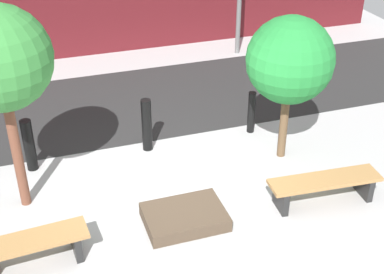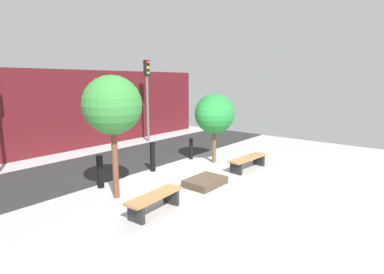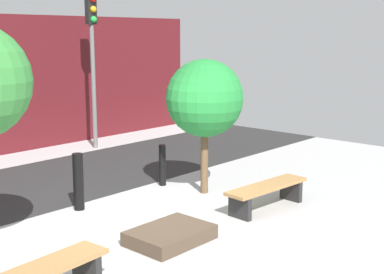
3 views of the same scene
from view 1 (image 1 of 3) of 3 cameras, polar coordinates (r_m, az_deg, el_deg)
name	(u,v)px [view 1 (image 1 of 3)]	position (r m, az deg, el deg)	size (l,w,h in m)	color
ground_plane	(172,197)	(8.89, -2.14, -6.44)	(18.00, 18.00, 0.00)	#A5A5A5
road_strip	(125,104)	(11.88, -7.12, 3.56)	(18.00, 3.49, 0.01)	#272727
bench_left	(30,247)	(7.80, -16.92, -11.16)	(1.63, 0.57, 0.46)	black
bench_right	(324,185)	(8.86, 13.93, -4.98)	(1.86, 0.58, 0.45)	black
planter_bed	(185,217)	(8.31, -0.80, -8.52)	(1.23, 0.88, 0.22)	#4A3B2C
tree_behind_right_bench	(290,61)	(9.24, 10.41, 8.02)	(1.51, 1.51, 2.65)	brown
bollard_far_left	(29,145)	(9.74, -16.98, -0.84)	(0.20, 0.20, 0.97)	black
bollard_left	(147,125)	(9.92, -4.85, 1.28)	(0.19, 0.19, 1.03)	black
bollard_center	(251,112)	(10.58, 6.35, 2.63)	(0.15, 0.15, 0.86)	black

